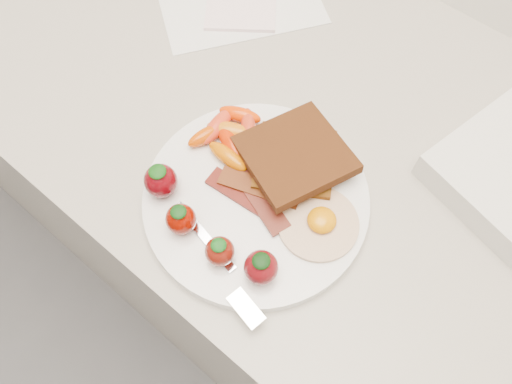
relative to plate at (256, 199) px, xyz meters
The scene contains 9 objects.
counter 0.48m from the plate, 86.43° to the left, with size 2.00×0.60×0.90m, color gray.
plate is the anchor object (origin of this frame).
toast_lower 0.07m from the plate, 82.69° to the left, with size 0.09×0.09×0.01m, color black.
toast_upper 0.07m from the plate, 83.48° to the left, with size 0.12×0.12×0.01m, color black.
fried_egg 0.08m from the plate, 12.74° to the left, with size 0.11×0.11×0.02m.
bacon_strips 0.01m from the plate, 158.41° to the right, with size 0.12×0.07×0.01m.
baby_carrots 0.09m from the plate, 152.21° to the left, with size 0.09×0.10×0.02m.
strawberries 0.08m from the plate, 101.94° to the right, with size 0.19×0.06×0.05m.
fork 0.10m from the plate, 72.59° to the right, with size 0.17×0.06×0.00m.
Camera 1 is at (0.16, 1.36, 1.45)m, focal length 35.00 mm.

